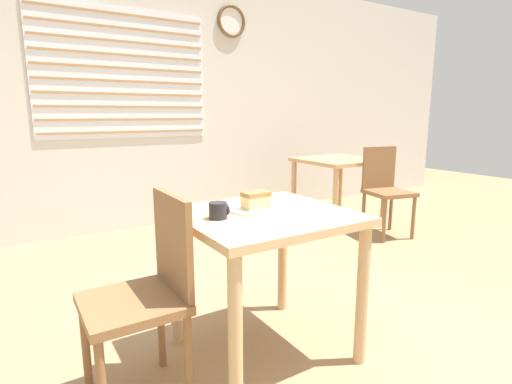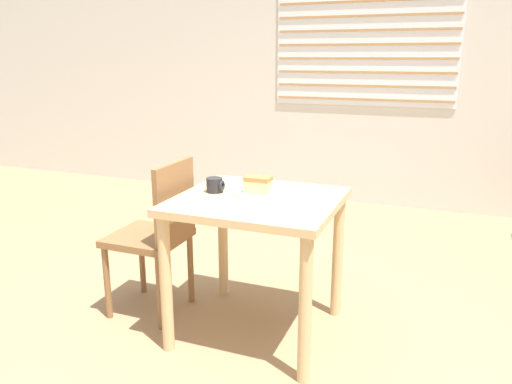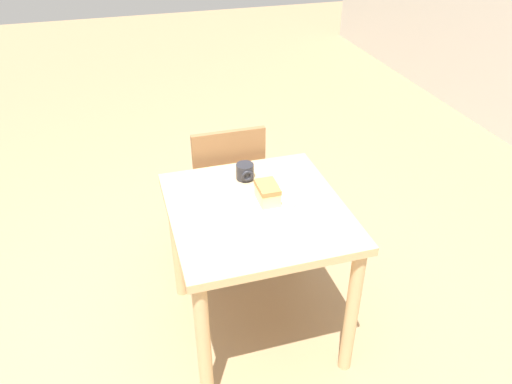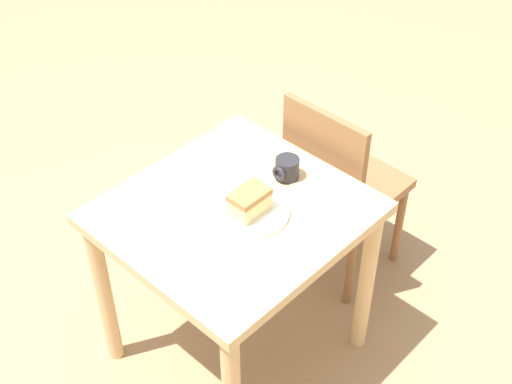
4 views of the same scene
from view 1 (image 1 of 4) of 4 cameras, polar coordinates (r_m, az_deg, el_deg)
The scene contains 9 objects.
ground_plane at distance 2.15m, azimuth 9.54°, elevation -24.14°, with size 14.00×14.00×0.00m, color #997A56.
wall_back at distance 4.49m, azimuth -17.05°, elevation 12.82°, with size 10.00×0.10×2.80m.
dining_table_near at distance 2.02m, azimuth 1.24°, elevation -6.53°, with size 0.82×0.77×0.76m.
dining_table_far at distance 4.61m, azimuth 11.75°, elevation 3.19°, with size 0.84×0.80×0.74m.
chair_near_window at distance 1.82m, azimuth -15.22°, elevation -13.30°, with size 0.41×0.41×0.90m.
chair_far_corner at distance 4.29m, azimuth 17.98°, elevation 0.67°, with size 0.48×0.48×0.90m.
plate at distance 2.01m, azimuth -0.29°, elevation -2.51°, with size 0.25×0.25×0.01m.
cake_slice at distance 2.00m, azimuth -0.03°, elevation -1.15°, with size 0.13×0.09×0.08m.
coffee_mug at distance 1.86m, azimuth -5.36°, elevation -2.64°, with size 0.09×0.09×0.08m.
Camera 1 is at (-1.20, -1.29, 1.24)m, focal length 28.00 mm.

